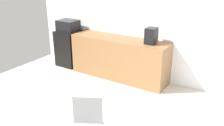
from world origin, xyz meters
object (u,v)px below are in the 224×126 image
at_px(mini_fridge, 69,48).
at_px(chair_gray, 87,122).
at_px(microwave, 68,26).
at_px(mug_white, 155,41).
at_px(coffee_maker, 151,36).

height_order(mini_fridge, chair_gray, mini_fridge).
xyz_separation_m(mini_fridge, microwave, (0.00, 0.00, 0.57)).
relative_size(mini_fridge, chair_gray, 1.06).
distance_m(microwave, chair_gray, 3.39).
bearing_deg(mug_white, coffee_maker, -150.71).
height_order(microwave, chair_gray, microwave).
height_order(chair_gray, coffee_maker, coffee_maker).
bearing_deg(coffee_maker, chair_gray, -85.03).
bearing_deg(microwave, chair_gray, -45.00).
height_order(mini_fridge, microwave, microwave).
bearing_deg(chair_gray, microwave, 135.00).
relative_size(microwave, coffee_maker, 1.50).
bearing_deg(mug_white, mini_fridge, -179.07).
bearing_deg(mini_fridge, microwave, 0.00).
height_order(microwave, mug_white, microwave).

